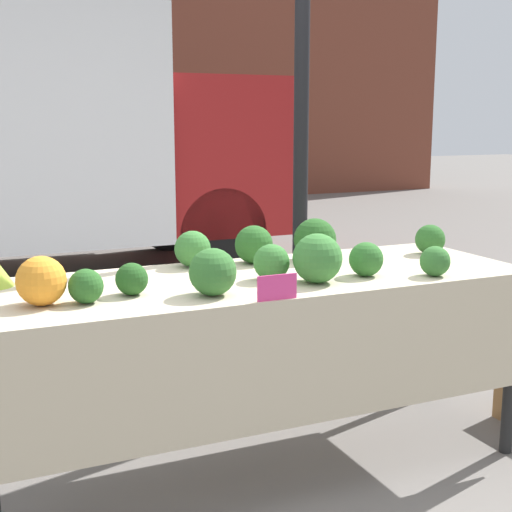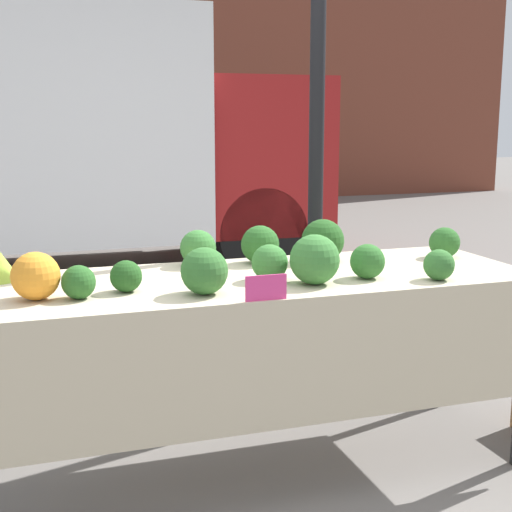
# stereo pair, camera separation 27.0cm
# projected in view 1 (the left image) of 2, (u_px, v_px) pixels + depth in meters

# --- Properties ---
(ground_plane) EXTENTS (40.00, 40.00, 0.00)m
(ground_plane) POSITION_uv_depth(u_px,v_px,m) (256.00, 466.00, 2.86)
(ground_plane) COLOR slate
(building_facade) EXTENTS (16.00, 0.60, 5.55)m
(building_facade) POSITION_uv_depth(u_px,v_px,m) (2.00, 27.00, 10.96)
(building_facade) COLOR brown
(building_facade) RESTS_ON ground_plane
(tent_pole) EXTENTS (0.07, 0.07, 2.69)m
(tent_pole) POSITION_uv_depth(u_px,v_px,m) (301.00, 125.00, 3.29)
(tent_pole) COLOR black
(tent_pole) RESTS_ON ground_plane
(market_table) EXTENTS (2.13, 0.74, 0.78)m
(market_table) POSITION_uv_depth(u_px,v_px,m) (263.00, 305.00, 2.68)
(market_table) COLOR beige
(market_table) RESTS_ON ground_plane
(orange_cauliflower) EXTENTS (0.16, 0.16, 0.16)m
(orange_cauliflower) POSITION_uv_depth(u_px,v_px,m) (41.00, 281.00, 2.28)
(orange_cauliflower) COLOR orange
(orange_cauliflower) RESTS_ON market_table
(broccoli_head_0) EXTENTS (0.18, 0.18, 0.18)m
(broccoli_head_0) POSITION_uv_depth(u_px,v_px,m) (315.00, 240.00, 3.01)
(broccoli_head_0) COLOR #23511E
(broccoli_head_0) RESTS_ON market_table
(broccoli_head_1) EXTENTS (0.13, 0.13, 0.13)m
(broccoli_head_1) POSITION_uv_depth(u_px,v_px,m) (366.00, 259.00, 2.71)
(broccoli_head_1) COLOR #2D6628
(broccoli_head_1) RESTS_ON market_table
(broccoli_head_2) EXTENTS (0.13, 0.13, 0.13)m
(broccoli_head_2) POSITION_uv_depth(u_px,v_px,m) (430.00, 239.00, 3.16)
(broccoli_head_2) COLOR #285B23
(broccoli_head_2) RESTS_ON market_table
(broccoli_head_3) EXTENTS (0.16, 0.16, 0.16)m
(broccoli_head_3) POSITION_uv_depth(u_px,v_px,m) (254.00, 245.00, 2.95)
(broccoli_head_3) COLOR #285B23
(broccoli_head_3) RESTS_ON market_table
(broccoli_head_4) EXTENTS (0.16, 0.16, 0.16)m
(broccoli_head_4) POSITION_uv_depth(u_px,v_px,m) (213.00, 272.00, 2.41)
(broccoli_head_4) COLOR #336B2D
(broccoli_head_4) RESTS_ON market_table
(broccoli_head_5) EXTENTS (0.18, 0.18, 0.18)m
(broccoli_head_5) POSITION_uv_depth(u_px,v_px,m) (317.00, 258.00, 2.59)
(broccoli_head_5) COLOR #387533
(broccoli_head_5) RESTS_ON market_table
(broccoli_head_6) EXTENTS (0.11, 0.11, 0.11)m
(broccoli_head_6) POSITION_uv_depth(u_px,v_px,m) (86.00, 286.00, 2.31)
(broccoli_head_6) COLOR #285B23
(broccoli_head_6) RESTS_ON market_table
(broccoli_head_7) EXTENTS (0.15, 0.15, 0.15)m
(broccoli_head_7) POSITION_uv_depth(u_px,v_px,m) (193.00, 249.00, 2.88)
(broccoli_head_7) COLOR #387533
(broccoli_head_7) RESTS_ON market_table
(broccoli_head_8) EXTENTS (0.14, 0.14, 0.14)m
(broccoli_head_8) POSITION_uv_depth(u_px,v_px,m) (271.00, 262.00, 2.64)
(broccoli_head_8) COLOR #387533
(broccoli_head_8) RESTS_ON market_table
(broccoli_head_9) EXTENTS (0.12, 0.12, 0.12)m
(broccoli_head_9) POSITION_uv_depth(u_px,v_px,m) (435.00, 261.00, 2.71)
(broccoli_head_9) COLOR #336B2D
(broccoli_head_9) RESTS_ON market_table
(broccoli_head_10) EXTENTS (0.11, 0.11, 0.11)m
(broccoli_head_10) POSITION_uv_depth(u_px,v_px,m) (132.00, 279.00, 2.42)
(broccoli_head_10) COLOR #23511E
(broccoli_head_10) RESTS_ON market_table
(price_sign) EXTENTS (0.14, 0.01, 0.09)m
(price_sign) POSITION_uv_depth(u_px,v_px,m) (277.00, 287.00, 2.35)
(price_sign) COLOR #E53D84
(price_sign) RESTS_ON market_table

